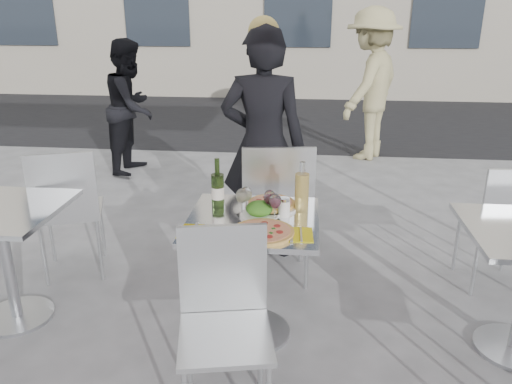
# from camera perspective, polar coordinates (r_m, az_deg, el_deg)

# --- Properties ---
(ground) EXTENTS (80.00, 80.00, 0.00)m
(ground) POSITION_cam_1_polar(r_m,az_deg,el_deg) (3.12, -0.30, -15.78)
(ground) COLOR slate
(street_asphalt) EXTENTS (24.00, 5.00, 0.00)m
(street_asphalt) POSITION_cam_1_polar(r_m,az_deg,el_deg) (9.20, 4.18, 8.53)
(street_asphalt) COLOR black
(street_asphalt) RESTS_ON ground
(main_table) EXTENTS (0.72, 0.72, 0.75)m
(main_table) POSITION_cam_1_polar(r_m,az_deg,el_deg) (2.84, -0.32, -6.93)
(main_table) COLOR #B7BABF
(main_table) RESTS_ON ground
(side_table_left) EXTENTS (0.72, 0.72, 0.75)m
(side_table_left) POSITION_cam_1_polar(r_m,az_deg,el_deg) (3.34, -26.92, -4.97)
(side_table_left) COLOR #B7BABF
(side_table_left) RESTS_ON ground
(chair_far) EXTENTS (0.52, 0.53, 1.03)m
(chair_far) POSITION_cam_1_polar(r_m,az_deg,el_deg) (3.36, 2.43, -1.25)
(chair_far) COLOR silver
(chair_far) RESTS_ON ground
(chair_near) EXTENTS (0.49, 0.50, 0.91)m
(chair_near) POSITION_cam_1_polar(r_m,az_deg,el_deg) (2.35, -3.65, -13.23)
(chair_near) COLOR silver
(chair_near) RESTS_ON ground
(side_chair_lfar) EXTENTS (0.56, 0.57, 0.96)m
(side_chair_lfar) POSITION_cam_1_polar(r_m,az_deg,el_deg) (3.69, -20.77, -1.26)
(side_chair_lfar) COLOR silver
(side_chair_lfar) RESTS_ON ground
(side_chair_rfar) EXTENTS (0.44, 0.46, 0.91)m
(side_chair_rfar) POSITION_cam_1_polar(r_m,az_deg,el_deg) (3.68, 26.53, -2.68)
(side_chair_rfar) COLOR silver
(side_chair_rfar) RESTS_ON ground
(woman_diner) EXTENTS (0.64, 0.42, 1.75)m
(woman_diner) POSITION_cam_1_polar(r_m,az_deg,el_deg) (3.76, 0.81, 5.32)
(woman_diner) COLOR black
(woman_diner) RESTS_ON ground
(pedestrian_a) EXTENTS (0.63, 0.79, 1.54)m
(pedestrian_a) POSITION_cam_1_polar(r_m,az_deg,el_deg) (6.07, -14.06, 9.40)
(pedestrian_a) COLOR black
(pedestrian_a) RESTS_ON ground
(pedestrian_b) EXTENTS (1.19, 1.40, 1.89)m
(pedestrian_b) POSITION_cam_1_polar(r_m,az_deg,el_deg) (6.60, 12.93, 11.83)
(pedestrian_b) COLOR tan
(pedestrian_b) RESTS_ON ground
(pizza_near) EXTENTS (0.32, 0.32, 0.02)m
(pizza_near) POSITION_cam_1_polar(r_m,az_deg,el_deg) (2.56, 0.80, -4.57)
(pizza_near) COLOR tan
(pizza_near) RESTS_ON main_table
(pizza_far) EXTENTS (0.31, 0.31, 0.03)m
(pizza_far) POSITION_cam_1_polar(r_m,az_deg,el_deg) (2.91, 1.79, -1.40)
(pizza_far) COLOR white
(pizza_far) RESTS_ON main_table
(salad_plate) EXTENTS (0.22, 0.22, 0.09)m
(salad_plate) POSITION_cam_1_polar(r_m,az_deg,el_deg) (2.77, 0.39, -2.08)
(salad_plate) COLOR white
(salad_plate) RESTS_ON main_table
(wine_bottle) EXTENTS (0.07, 0.08, 0.29)m
(wine_bottle) POSITION_cam_1_polar(r_m,az_deg,el_deg) (2.88, -4.40, 0.38)
(wine_bottle) COLOR #395720
(wine_bottle) RESTS_ON main_table
(carafe) EXTENTS (0.08, 0.08, 0.29)m
(carafe) POSITION_cam_1_polar(r_m,az_deg,el_deg) (2.83, 5.26, 0.10)
(carafe) COLOR #DABC5D
(carafe) RESTS_ON main_table
(sugar_shaker) EXTENTS (0.06, 0.06, 0.11)m
(sugar_shaker) POSITION_cam_1_polar(r_m,az_deg,el_deg) (2.77, 3.23, -1.73)
(sugar_shaker) COLOR white
(sugar_shaker) RESTS_ON main_table
(wineglass_white_a) EXTENTS (0.07, 0.07, 0.16)m
(wineglass_white_a) POSITION_cam_1_polar(r_m,az_deg,el_deg) (2.79, -1.14, -0.33)
(wineglass_white_a) COLOR white
(wineglass_white_a) RESTS_ON main_table
(wineglass_white_b) EXTENTS (0.07, 0.07, 0.16)m
(wineglass_white_b) POSITION_cam_1_polar(r_m,az_deg,el_deg) (2.76, -1.64, -0.55)
(wineglass_white_b) COLOR white
(wineglass_white_b) RESTS_ON main_table
(wineglass_red_a) EXTENTS (0.07, 0.07, 0.16)m
(wineglass_red_a) POSITION_cam_1_polar(r_m,az_deg,el_deg) (2.68, 2.20, -1.15)
(wineglass_red_a) COLOR white
(wineglass_red_a) RESTS_ON main_table
(wineglass_red_b) EXTENTS (0.07, 0.07, 0.16)m
(wineglass_red_b) POSITION_cam_1_polar(r_m,az_deg,el_deg) (2.74, 1.58, -0.71)
(wineglass_red_b) COLOR white
(wineglass_red_b) RESTS_ON main_table
(napkin_left) EXTENTS (0.18, 0.20, 0.01)m
(napkin_left) POSITION_cam_1_polar(r_m,az_deg,el_deg) (2.61, -6.77, -4.48)
(napkin_left) COLOR yellow
(napkin_left) RESTS_ON main_table
(napkin_right) EXTENTS (0.19, 0.20, 0.01)m
(napkin_right) POSITION_cam_1_polar(r_m,az_deg,el_deg) (2.56, 4.50, -4.84)
(napkin_right) COLOR yellow
(napkin_right) RESTS_ON main_table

